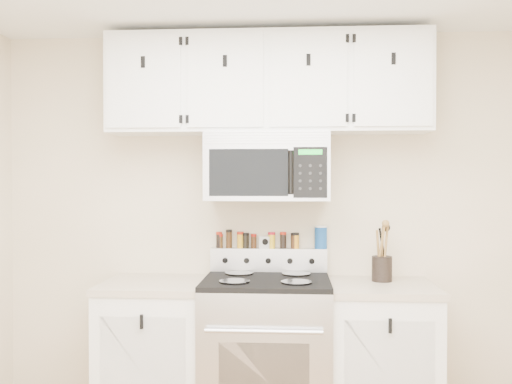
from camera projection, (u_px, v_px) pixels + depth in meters
back_wall at (269, 225)px, 3.76m from camera, size 3.50×0.01×2.50m
range at (267, 354)px, 3.45m from camera, size 0.76×0.65×1.10m
base_cabinet_left at (155, 355)px, 3.52m from camera, size 0.64×0.62×0.92m
base_cabinet_right at (381, 360)px, 3.43m from camera, size 0.64×0.62×0.92m
microwave at (268, 167)px, 3.56m from camera, size 0.76×0.44×0.42m
upper_cabinets at (268, 84)px, 3.58m from camera, size 2.00×0.35×0.62m
utensil_crock at (382, 267)px, 3.52m from camera, size 0.12×0.12×0.36m
kitchen_timer at (265, 242)px, 3.73m from camera, size 0.08×0.08×0.08m
salt_canister at (321, 237)px, 3.70m from camera, size 0.08×0.08×0.15m
spice_jar_0 at (219, 240)px, 3.75m from camera, size 0.04×0.04×0.11m
spice_jar_1 at (220, 241)px, 3.75m from camera, size 0.04×0.04×0.09m
spice_jar_2 at (229, 239)px, 3.74m from camera, size 0.04×0.04×0.12m
spice_jar_3 at (240, 240)px, 3.74m from camera, size 0.04×0.04×0.11m
spice_jar_4 at (245, 240)px, 3.73m from camera, size 0.05×0.05×0.10m
spice_jar_5 at (254, 241)px, 3.73m from camera, size 0.04×0.04×0.09m
spice_jar_6 at (272, 240)px, 3.72m from camera, size 0.05×0.05×0.11m
spice_jar_7 at (283, 240)px, 3.72m from camera, size 0.04×0.04×0.11m
spice_jar_8 at (294, 241)px, 3.71m from camera, size 0.04×0.04×0.10m
spice_jar_9 at (296, 240)px, 3.71m from camera, size 0.04×0.04×0.10m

